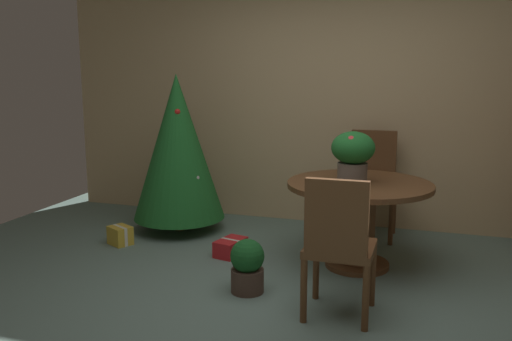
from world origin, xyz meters
name	(u,v)px	position (x,y,z in m)	size (l,w,h in m)	color
ground_plane	(282,308)	(0.00, 0.00, 0.00)	(6.60, 6.60, 0.00)	slate
back_wall_panel	(340,97)	(0.00, 2.20, 1.30)	(6.00, 0.10, 2.60)	tan
round_dining_table	(359,209)	(0.38, 0.95, 0.48)	(1.15, 1.15, 0.70)	brown
flower_vase	(353,153)	(0.32, 0.91, 0.94)	(0.34, 0.34, 0.41)	#665B51
wooden_chair_far	(372,177)	(0.38, 1.86, 0.57)	(0.48, 0.42, 1.00)	brown
wooden_chair_near	(339,241)	(0.38, -0.05, 0.52)	(0.43, 0.43, 0.94)	brown
holiday_tree	(178,147)	(-1.44, 1.43, 0.84)	(0.89, 0.89, 1.54)	brown
gift_box_red	(231,247)	(-0.70, 0.89, 0.07)	(0.24, 0.33, 0.14)	red
gift_box_gold	(120,235)	(-1.76, 0.85, 0.08)	(0.26, 0.24, 0.17)	gold
potted_plant	(247,266)	(-0.31, 0.19, 0.20)	(0.25, 0.25, 0.39)	#4C382D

